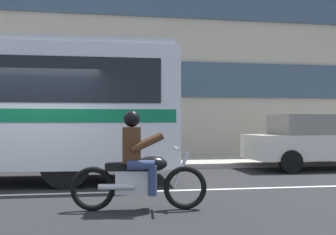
# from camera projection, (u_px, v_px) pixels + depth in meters

# --- Properties ---
(ground_plane) EXTENTS (60.00, 60.00, 0.00)m
(ground_plane) POSITION_uv_depth(u_px,v_px,m) (37.00, 190.00, 8.27)
(ground_plane) COLOR black
(sidewalk_curb) EXTENTS (28.00, 3.80, 0.15)m
(sidewalk_curb) POSITION_uv_depth(u_px,v_px,m) (62.00, 163.00, 13.30)
(sidewalk_curb) COLOR #A39E93
(sidewalk_curb) RESTS_ON ground_plane
(lane_center_stripe) EXTENTS (26.60, 0.14, 0.01)m
(lane_center_stripe) POSITION_uv_depth(u_px,v_px,m) (32.00, 194.00, 7.68)
(lane_center_stripe) COLOR silver
(lane_center_stripe) RESTS_ON ground_plane
(office_building_facade) EXTENTS (28.00, 0.89, 9.01)m
(office_building_facade) POSITION_uv_depth(u_px,v_px,m) (68.00, 44.00, 15.63)
(office_building_facade) COLOR #B2A893
(office_building_facade) RESTS_ON ground_plane
(motorcycle_with_rider) EXTENTS (2.14, 0.64, 1.56)m
(motorcycle_with_rider) POSITION_uv_depth(u_px,v_px,m) (138.00, 168.00, 6.28)
(motorcycle_with_rider) COLOR black
(motorcycle_with_rider) RESTS_ON ground_plane
(parked_sedan_curbside) EXTENTS (4.34, 1.87, 1.64)m
(parked_sedan_curbside) POSITION_uv_depth(u_px,v_px,m) (317.00, 141.00, 12.11)
(parked_sedan_curbside) COLOR silver
(parked_sedan_curbside) RESTS_ON ground_plane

